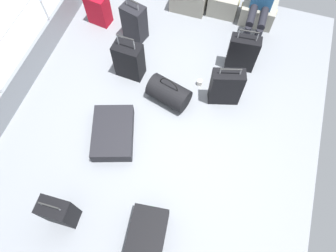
{
  "coord_description": "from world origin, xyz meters",
  "views": [
    {
      "loc": [
        0.68,
        -2.17,
        4.04
      ],
      "look_at": [
        0.11,
        -0.4,
        0.25
      ],
      "focal_mm": 33.29,
      "sensor_mm": 36.0,
      "label": 1
    }
  ],
  "objects_px": {
    "suitcase_1": "(129,60)",
    "suitcase_4": "(113,133)",
    "suitcase_2": "(135,22)",
    "suitcase_7": "(98,9)",
    "duffel_bag": "(169,93)",
    "passenger_seated": "(262,2)",
    "suitcase_5": "(226,87)",
    "paper_cup": "(200,82)",
    "cargo_crate_2": "(258,12)",
    "suitcase_0": "(59,212)",
    "cargo_crate_1": "(224,3)",
    "suitcase_3": "(146,238)",
    "suitcase_6": "(242,53)"
  },
  "relations": [
    {
      "from": "suitcase_1",
      "to": "suitcase_0",
      "type": "bearing_deg",
      "value": -90.11
    },
    {
      "from": "passenger_seated",
      "to": "suitcase_1",
      "type": "height_order",
      "value": "passenger_seated"
    },
    {
      "from": "passenger_seated",
      "to": "paper_cup",
      "type": "bearing_deg",
      "value": -112.3
    },
    {
      "from": "suitcase_1",
      "to": "suitcase_4",
      "type": "height_order",
      "value": "suitcase_1"
    },
    {
      "from": "passenger_seated",
      "to": "suitcase_5",
      "type": "distance_m",
      "value": 1.58
    },
    {
      "from": "cargo_crate_2",
      "to": "suitcase_2",
      "type": "bearing_deg",
      "value": -152.29
    },
    {
      "from": "cargo_crate_2",
      "to": "suitcase_2",
      "type": "distance_m",
      "value": 2.09
    },
    {
      "from": "cargo_crate_2",
      "to": "suitcase_5",
      "type": "height_order",
      "value": "suitcase_5"
    },
    {
      "from": "suitcase_1",
      "to": "cargo_crate_1",
      "type": "bearing_deg",
      "value": 58.44
    },
    {
      "from": "suitcase_6",
      "to": "duffel_bag",
      "type": "xyz_separation_m",
      "value": [
        -0.87,
        -0.93,
        -0.13
      ]
    },
    {
      "from": "duffel_bag",
      "to": "passenger_seated",
      "type": "bearing_deg",
      "value": 62.34
    },
    {
      "from": "suitcase_2",
      "to": "passenger_seated",
      "type": "bearing_deg",
      "value": 23.21
    },
    {
      "from": "cargo_crate_1",
      "to": "duffel_bag",
      "type": "bearing_deg",
      "value": -99.78
    },
    {
      "from": "cargo_crate_1",
      "to": "suitcase_1",
      "type": "distance_m",
      "value": 2.02
    },
    {
      "from": "suitcase_4",
      "to": "suitcase_6",
      "type": "xyz_separation_m",
      "value": [
        1.42,
        1.75,
        0.21
      ]
    },
    {
      "from": "passenger_seated",
      "to": "paper_cup",
      "type": "distance_m",
      "value": 1.6
    },
    {
      "from": "cargo_crate_2",
      "to": "suitcase_5",
      "type": "distance_m",
      "value": 1.75
    },
    {
      "from": "suitcase_3",
      "to": "duffel_bag",
      "type": "xyz_separation_m",
      "value": [
        -0.36,
        1.99,
        0.05
      ]
    },
    {
      "from": "suitcase_2",
      "to": "suitcase_5",
      "type": "distance_m",
      "value": 1.84
    },
    {
      "from": "suitcase_0",
      "to": "suitcase_5",
      "type": "height_order",
      "value": "suitcase_5"
    },
    {
      "from": "suitcase_3",
      "to": "duffel_bag",
      "type": "distance_m",
      "value": 2.02
    },
    {
      "from": "suitcase_1",
      "to": "suitcase_6",
      "type": "bearing_deg",
      "value": 22.37
    },
    {
      "from": "suitcase_1",
      "to": "paper_cup",
      "type": "bearing_deg",
      "value": 6.3
    },
    {
      "from": "passenger_seated",
      "to": "suitcase_3",
      "type": "distance_m",
      "value": 3.86
    },
    {
      "from": "cargo_crate_2",
      "to": "duffel_bag",
      "type": "relative_size",
      "value": 0.88
    },
    {
      "from": "suitcase_3",
      "to": "suitcase_2",
      "type": "bearing_deg",
      "value": 112.71
    },
    {
      "from": "cargo_crate_1",
      "to": "suitcase_1",
      "type": "relative_size",
      "value": 0.65
    },
    {
      "from": "duffel_bag",
      "to": "suitcase_6",
      "type": "bearing_deg",
      "value": 46.98
    },
    {
      "from": "cargo_crate_1",
      "to": "suitcase_0",
      "type": "relative_size",
      "value": 0.82
    },
    {
      "from": "cargo_crate_1",
      "to": "cargo_crate_2",
      "type": "xyz_separation_m",
      "value": [
        0.6,
        -0.02,
        -0.01
      ]
    },
    {
      "from": "cargo_crate_2",
      "to": "suitcase_0",
      "type": "relative_size",
      "value": 0.91
    },
    {
      "from": "suitcase_7",
      "to": "duffel_bag",
      "type": "distance_m",
      "value": 1.97
    },
    {
      "from": "suitcase_1",
      "to": "suitcase_5",
      "type": "distance_m",
      "value": 1.48
    },
    {
      "from": "suitcase_4",
      "to": "suitcase_7",
      "type": "height_order",
      "value": "suitcase_7"
    },
    {
      "from": "passenger_seated",
      "to": "paper_cup",
      "type": "height_order",
      "value": "passenger_seated"
    },
    {
      "from": "suitcase_6",
      "to": "suitcase_7",
      "type": "height_order",
      "value": "suitcase_6"
    },
    {
      "from": "suitcase_7",
      "to": "cargo_crate_1",
      "type": "bearing_deg",
      "value": 23.84
    },
    {
      "from": "suitcase_5",
      "to": "duffel_bag",
      "type": "bearing_deg",
      "value": -162.07
    },
    {
      "from": "cargo_crate_1",
      "to": "suitcase_7",
      "type": "distance_m",
      "value": 2.12
    },
    {
      "from": "passenger_seated",
      "to": "suitcase_6",
      "type": "distance_m",
      "value": 0.91
    },
    {
      "from": "suitcase_1",
      "to": "paper_cup",
      "type": "relative_size",
      "value": 8.12
    },
    {
      "from": "suitcase_3",
      "to": "suitcase_5",
      "type": "distance_m",
      "value": 2.29
    },
    {
      "from": "suitcase_2",
      "to": "suitcase_7",
      "type": "relative_size",
      "value": 1.01
    },
    {
      "from": "suitcase_0",
      "to": "suitcase_5",
      "type": "bearing_deg",
      "value": 57.07
    },
    {
      "from": "paper_cup",
      "to": "suitcase_2",
      "type": "bearing_deg",
      "value": 154.25
    },
    {
      "from": "suitcase_1",
      "to": "suitcase_4",
      "type": "relative_size",
      "value": 0.88
    },
    {
      "from": "cargo_crate_1",
      "to": "cargo_crate_2",
      "type": "distance_m",
      "value": 0.6
    },
    {
      "from": "cargo_crate_2",
      "to": "duffel_bag",
      "type": "bearing_deg",
      "value": -115.5
    },
    {
      "from": "passenger_seated",
      "to": "suitcase_3",
      "type": "bearing_deg",
      "value": -98.81
    },
    {
      "from": "passenger_seated",
      "to": "suitcase_5",
      "type": "relative_size",
      "value": 1.41
    }
  ]
}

